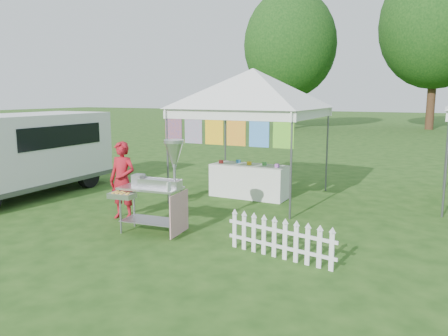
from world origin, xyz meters
The scene contains 9 objects.
ground centered at (0.00, 0.00, 0.00)m, with size 120.00×120.00×0.00m, color #1E4313.
canopy_main centered at (0.00, 3.49, 2.99)m, with size 4.24×4.24×3.45m.
tree_left centered at (-6.00, 24.00, 5.83)m, with size 6.40×6.40×9.53m.
tree_mid centered at (3.00, 28.00, 7.14)m, with size 7.60×7.60×11.52m.
donut_cart centered at (-0.30, 0.17, 0.97)m, with size 1.19×0.92×1.65m.
vendor centered at (-1.51, 0.65, 0.76)m, with size 0.55×0.36×1.52m, color #A41420.
cargo_van centered at (-5.00, 1.15, 1.04)m, with size 2.00×4.72×1.94m.
picket_fence centered at (1.95, 0.01, 0.29)m, with size 1.78×0.32×0.56m.
display_table centered at (-0.04, 3.44, 0.39)m, with size 1.80×0.70×0.77m, color white.
Camera 1 is at (4.00, -5.87, 2.40)m, focal length 35.00 mm.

